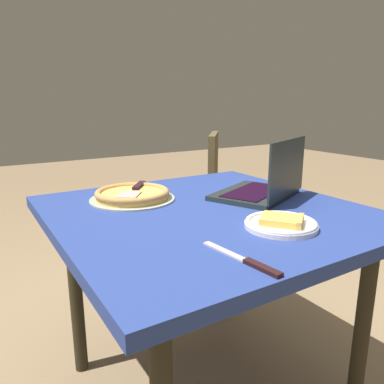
{
  "coord_description": "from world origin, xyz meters",
  "views": [
    {
      "loc": [
        -0.68,
        -1.0,
        1.1
      ],
      "look_at": [
        -0.06,
        0.0,
        0.81
      ],
      "focal_mm": 34.52,
      "sensor_mm": 36.0,
      "label": 1
    }
  ],
  "objects_px": {
    "dining_table": "(207,230)",
    "table_knife": "(247,261)",
    "laptop": "(264,186)",
    "pizza_plate": "(281,223)",
    "chair_near": "(196,197)",
    "pizza_tray": "(132,195)"
  },
  "relations": [
    {
      "from": "laptop",
      "to": "chair_near",
      "type": "height_order",
      "value": "laptop"
    },
    {
      "from": "pizza_plate",
      "to": "dining_table",
      "type": "bearing_deg",
      "value": 105.66
    },
    {
      "from": "laptop",
      "to": "pizza_tray",
      "type": "xyz_separation_m",
      "value": [
        -0.44,
        0.24,
        -0.03
      ]
    },
    {
      "from": "dining_table",
      "to": "laptop",
      "type": "relative_size",
      "value": 2.52
    },
    {
      "from": "pizza_tray",
      "to": "chair_near",
      "type": "bearing_deg",
      "value": 41.86
    },
    {
      "from": "pizza_plate",
      "to": "table_knife",
      "type": "xyz_separation_m",
      "value": [
        -0.24,
        -0.13,
        -0.01
      ]
    },
    {
      "from": "pizza_plate",
      "to": "chair_near",
      "type": "bearing_deg",
      "value": 70.01
    },
    {
      "from": "laptop",
      "to": "chair_near",
      "type": "distance_m",
      "value": 0.88
    },
    {
      "from": "pizza_plate",
      "to": "pizza_tray",
      "type": "xyz_separation_m",
      "value": [
        -0.25,
        0.52,
        0.01
      ]
    },
    {
      "from": "dining_table",
      "to": "pizza_plate",
      "type": "distance_m",
      "value": 0.3
    },
    {
      "from": "pizza_plate",
      "to": "laptop",
      "type": "bearing_deg",
      "value": 55.93
    },
    {
      "from": "laptop",
      "to": "pizza_plate",
      "type": "distance_m",
      "value": 0.35
    },
    {
      "from": "table_knife",
      "to": "pizza_tray",
      "type": "bearing_deg",
      "value": 90.56
    },
    {
      "from": "chair_near",
      "to": "table_knife",
      "type": "bearing_deg",
      "value": -117.43
    },
    {
      "from": "dining_table",
      "to": "table_knife",
      "type": "bearing_deg",
      "value": -112.05
    },
    {
      "from": "dining_table",
      "to": "chair_near",
      "type": "xyz_separation_m",
      "value": [
        0.48,
        0.83,
        -0.14
      ]
    },
    {
      "from": "laptop",
      "to": "pizza_plate",
      "type": "bearing_deg",
      "value": -124.07
    },
    {
      "from": "dining_table",
      "to": "pizza_tray",
      "type": "relative_size",
      "value": 3.22
    },
    {
      "from": "laptop",
      "to": "chair_near",
      "type": "relative_size",
      "value": 0.44
    },
    {
      "from": "laptop",
      "to": "chair_near",
      "type": "bearing_deg",
      "value": 75.72
    },
    {
      "from": "table_knife",
      "to": "dining_table",
      "type": "bearing_deg",
      "value": 67.95
    },
    {
      "from": "laptop",
      "to": "pizza_plate",
      "type": "relative_size",
      "value": 1.91
    }
  ]
}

